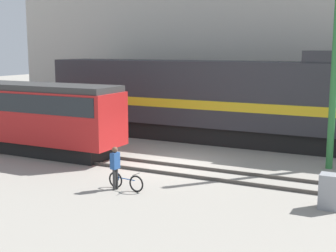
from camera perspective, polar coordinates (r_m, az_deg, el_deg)
ground_plane at (r=21.85m, az=0.44°, el=-4.73°), size 120.00×120.00×0.00m
track_near at (r=21.03m, az=-0.68°, el=-5.10°), size 60.00×1.50×0.14m
track_far at (r=27.27m, az=6.09°, el=-1.76°), size 60.00×1.51×0.14m
building_backdrop at (r=33.48m, az=10.64°, el=10.97°), size 35.99×6.00×12.64m
freight_locomotive at (r=27.37m, az=3.77°, el=3.34°), size 18.39×3.04×5.24m
streetcar at (r=25.19m, az=-16.82°, el=1.52°), size 10.68×2.54×3.59m
bicycle at (r=18.05m, az=-5.17°, el=-6.77°), size 1.64×0.44×0.71m
person at (r=17.99m, az=-6.47°, el=-4.59°), size 0.25×0.38×1.67m
utility_pole_left at (r=21.76m, az=19.61°, el=5.98°), size 0.30×0.30×8.49m
signal_box at (r=16.78m, az=19.16°, el=-7.56°), size 0.70×0.60×1.20m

